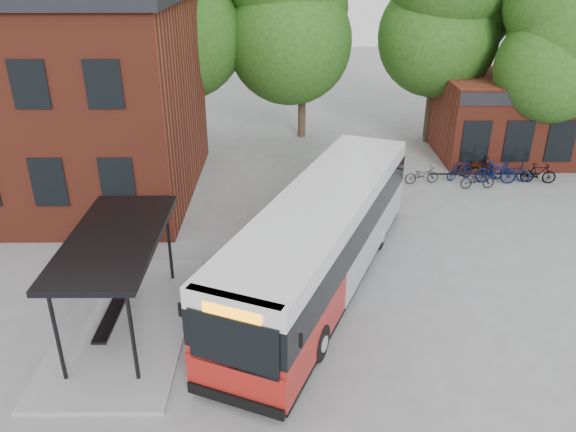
{
  "coord_description": "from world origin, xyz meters",
  "views": [
    {
      "loc": [
        0.06,
        -14.21,
        9.73
      ],
      "look_at": [
        0.14,
        2.04,
        2.0
      ],
      "focal_mm": 35.0,
      "sensor_mm": 36.0,
      "label": 1
    }
  ],
  "objects_px": {
    "bicycle_5": "(496,172)",
    "bicycle_7": "(538,173)",
    "bicycle_4": "(476,166)",
    "city_bus": "(322,240)",
    "bicycle_6": "(510,171)",
    "bicycle_0": "(422,175)",
    "bus_shelter": "(121,282)",
    "bicycle_3": "(460,171)",
    "bicycle_2": "(477,180)"
  },
  "relations": [
    {
      "from": "bicycle_3",
      "to": "bus_shelter",
      "type": "bearing_deg",
      "value": 107.45
    },
    {
      "from": "bus_shelter",
      "to": "bicycle_0",
      "type": "xyz_separation_m",
      "value": [
        10.81,
        10.71,
        -1.03
      ]
    },
    {
      "from": "bicycle_4",
      "to": "bicycle_7",
      "type": "height_order",
      "value": "bicycle_4"
    },
    {
      "from": "city_bus",
      "to": "bicycle_4",
      "type": "relative_size",
      "value": 6.76
    },
    {
      "from": "bus_shelter",
      "to": "bicycle_2",
      "type": "relative_size",
      "value": 4.57
    },
    {
      "from": "bicycle_6",
      "to": "bicycle_7",
      "type": "relative_size",
      "value": 1.16
    },
    {
      "from": "bicycle_4",
      "to": "bicycle_5",
      "type": "xyz_separation_m",
      "value": [
        0.61,
        -1.01,
        0.08
      ]
    },
    {
      "from": "bicycle_4",
      "to": "bicycle_7",
      "type": "bearing_deg",
      "value": -117.05
    },
    {
      "from": "bicycle_4",
      "to": "bicycle_7",
      "type": "distance_m",
      "value": 2.77
    },
    {
      "from": "bicycle_6",
      "to": "bicycle_7",
      "type": "distance_m",
      "value": 1.23
    },
    {
      "from": "bus_shelter",
      "to": "bicycle_5",
      "type": "distance_m",
      "value": 17.81
    },
    {
      "from": "bicycle_2",
      "to": "bicycle_5",
      "type": "xyz_separation_m",
      "value": [
        1.02,
        0.63,
        0.15
      ]
    },
    {
      "from": "city_bus",
      "to": "bicycle_4",
      "type": "height_order",
      "value": "city_bus"
    },
    {
      "from": "bicycle_3",
      "to": "bicycle_7",
      "type": "relative_size",
      "value": 0.94
    },
    {
      "from": "city_bus",
      "to": "bicycle_7",
      "type": "xyz_separation_m",
      "value": [
        10.45,
        8.55,
        -1.08
      ]
    },
    {
      "from": "bicycle_7",
      "to": "bicycle_0",
      "type": "bearing_deg",
      "value": 98.57
    },
    {
      "from": "city_bus",
      "to": "bicycle_3",
      "type": "height_order",
      "value": "city_bus"
    },
    {
      "from": "bicycle_5",
      "to": "bicycle_7",
      "type": "bearing_deg",
      "value": -82.33
    },
    {
      "from": "bicycle_3",
      "to": "bicycle_7",
      "type": "xyz_separation_m",
      "value": [
        3.48,
        -0.46,
        0.03
      ]
    },
    {
      "from": "bicycle_3",
      "to": "bicycle_4",
      "type": "relative_size",
      "value": 0.81
    },
    {
      "from": "bicycle_5",
      "to": "bicycle_6",
      "type": "relative_size",
      "value": 1.01
    },
    {
      "from": "bicycle_5",
      "to": "bicycle_3",
      "type": "bearing_deg",
      "value": 79.72
    },
    {
      "from": "bicycle_5",
      "to": "bicycle_0",
      "type": "bearing_deg",
      "value": 97.51
    },
    {
      "from": "bicycle_0",
      "to": "bicycle_7",
      "type": "xyz_separation_m",
      "value": [
        5.35,
        0.03,
        0.05
      ]
    },
    {
      "from": "city_bus",
      "to": "bicycle_2",
      "type": "relative_size",
      "value": 8.0
    },
    {
      "from": "bicycle_0",
      "to": "bicycle_5",
      "type": "relative_size",
      "value": 0.87
    },
    {
      "from": "bicycle_5",
      "to": "bicycle_6",
      "type": "xyz_separation_m",
      "value": [
        0.77,
        0.31,
        -0.08
      ]
    },
    {
      "from": "bus_shelter",
      "to": "bicycle_5",
      "type": "height_order",
      "value": "bus_shelter"
    },
    {
      "from": "bicycle_0",
      "to": "bicycle_4",
      "type": "relative_size",
      "value": 0.88
    },
    {
      "from": "bicycle_4",
      "to": "city_bus",
      "type": "bearing_deg",
      "value": 134.57
    },
    {
      "from": "bicycle_0",
      "to": "bicycle_6",
      "type": "height_order",
      "value": "bicycle_6"
    },
    {
      "from": "bus_shelter",
      "to": "bicycle_4",
      "type": "xyz_separation_m",
      "value": [
        13.58,
        11.74,
        -0.97
      ]
    },
    {
      "from": "bus_shelter",
      "to": "bicycle_3",
      "type": "bearing_deg",
      "value": 41.45
    },
    {
      "from": "city_bus",
      "to": "bicycle_7",
      "type": "distance_m",
      "value": 13.54
    },
    {
      "from": "bicycle_2",
      "to": "bicycle_7",
      "type": "relative_size",
      "value": 0.97
    },
    {
      "from": "bicycle_0",
      "to": "bicycle_2",
      "type": "height_order",
      "value": "bicycle_0"
    },
    {
      "from": "bus_shelter",
      "to": "bicycle_7",
      "type": "bearing_deg",
      "value": 33.61
    },
    {
      "from": "bicycle_3",
      "to": "city_bus",
      "type": "bearing_deg",
      "value": 118.24
    },
    {
      "from": "bicycle_2",
      "to": "bicycle_4",
      "type": "height_order",
      "value": "bicycle_4"
    },
    {
      "from": "bicycle_0",
      "to": "bicycle_2",
      "type": "bearing_deg",
      "value": -112.59
    },
    {
      "from": "bicycle_0",
      "to": "bicycle_5",
      "type": "height_order",
      "value": "bicycle_5"
    },
    {
      "from": "bicycle_2",
      "to": "bicycle_6",
      "type": "xyz_separation_m",
      "value": [
        1.79,
        0.94,
        0.08
      ]
    },
    {
      "from": "city_bus",
      "to": "bicycle_0",
      "type": "height_order",
      "value": "city_bus"
    },
    {
      "from": "bicycle_4",
      "to": "bicycle_5",
      "type": "relative_size",
      "value": 0.98
    },
    {
      "from": "bicycle_2",
      "to": "city_bus",
      "type": "bearing_deg",
      "value": 133.27
    },
    {
      "from": "bicycle_2",
      "to": "bicycle_6",
      "type": "bearing_deg",
      "value": -65.82
    },
    {
      "from": "bicycle_2",
      "to": "bicycle_4",
      "type": "relative_size",
      "value": 0.85
    },
    {
      "from": "bicycle_5",
      "to": "bicycle_7",
      "type": "xyz_separation_m",
      "value": [
        1.97,
        0.01,
        -0.08
      ]
    },
    {
      "from": "bus_shelter",
      "to": "bicycle_2",
      "type": "distance_m",
      "value": 16.63
    },
    {
      "from": "bicycle_7",
      "to": "bicycle_4",
      "type": "bearing_deg",
      "value": 77.11
    }
  ]
}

